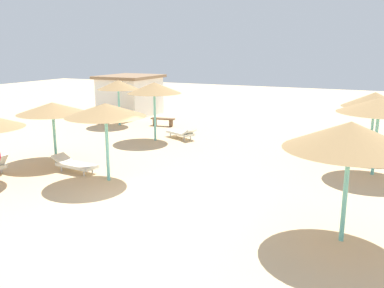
{
  "coord_description": "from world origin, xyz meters",
  "views": [
    {
      "loc": [
        6.47,
        -10.67,
        4.75
      ],
      "look_at": [
        0.0,
        3.0,
        1.2
      ],
      "focal_mm": 38.5,
      "sensor_mm": 36.0,
      "label": 1
    }
  ],
  "objects": [
    {
      "name": "bench_0",
      "position": [
        -5.94,
        11.3,
        0.35
      ],
      "size": [
        1.53,
        0.55,
        0.49
      ],
      "color": "brown",
      "rests_on": "ground"
    },
    {
      "name": "parasol_0",
      "position": [
        -4.3,
        7.58,
        2.74
      ],
      "size": [
        2.77,
        2.77,
        3.03
      ],
      "color": "#6BC6BC",
      "rests_on": "ground"
    },
    {
      "name": "parasol_7",
      "position": [
        -2.47,
        1.05,
        2.59
      ],
      "size": [
        2.88,
        2.88,
        2.85
      ],
      "color": "#6BC6BC",
      "rests_on": "ground"
    },
    {
      "name": "parasol_6",
      "position": [
        5.79,
        -0.41,
        2.71
      ],
      "size": [
        3.19,
        3.19,
        3.06
      ],
      "color": "#6BC6BC",
      "rests_on": "ground"
    },
    {
      "name": "lounger_3",
      "position": [
        -9.78,
        11.05,
        0.31
      ],
      "size": [
        0.96,
        1.98,
        0.67
      ],
      "color": "silver",
      "rests_on": "ground"
    },
    {
      "name": "beach_cabana",
      "position": [
        -10.13,
        14.06,
        1.44
      ],
      "size": [
        3.64,
        4.27,
        2.84
      ],
      "color": "white",
      "rests_on": "ground"
    },
    {
      "name": "parasol_2",
      "position": [
        -6.09,
        2.24,
        2.29
      ],
      "size": [
        2.91,
        2.91,
        2.53
      ],
      "color": "#6BC6BC",
      "rests_on": "ground"
    },
    {
      "name": "lounger_0",
      "position": [
        -3.23,
        8.56,
        0.31
      ],
      "size": [
        2.01,
        1.37,
        0.64
      ],
      "color": "silver",
      "rests_on": "ground"
    },
    {
      "name": "parasol_4",
      "position": [
        6.03,
        9.16,
        2.51
      ],
      "size": [
        2.85,
        2.85,
        2.85
      ],
      "color": "#6BC6BC",
      "rests_on": "ground"
    },
    {
      "name": "parasol_3",
      "position": [
        -8.5,
        10.36,
        2.52
      ],
      "size": [
        2.55,
        2.55,
        2.81
      ],
      "color": "#6BC6BC",
      "rests_on": "ground"
    },
    {
      "name": "lounger_2",
      "position": [
        -4.34,
        1.35,
        0.31
      ],
      "size": [
        1.96,
        0.8,
        0.61
      ],
      "color": "silver",
      "rests_on": "ground"
    },
    {
      "name": "ground_plane",
      "position": [
        0.0,
        0.0,
        0.0
      ],
      "size": [
        80.0,
        80.0,
        0.0
      ],
      "primitive_type": "plane",
      "color": "#DBBA8C"
    },
    {
      "name": "parasol_5",
      "position": [
        6.27,
        5.95,
        2.66
      ],
      "size": [
        3.04,
        3.04,
        2.95
      ],
      "color": "#6BC6BC",
      "rests_on": "ground"
    }
  ]
}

